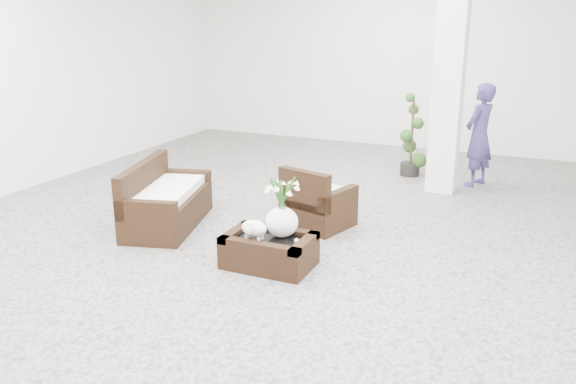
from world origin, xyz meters
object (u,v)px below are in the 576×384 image
at_px(loveseat, 167,195).
at_px(topiary, 412,136).
at_px(coffee_table, 269,252).
at_px(armchair, 319,196).

xyz_separation_m(loveseat, topiary, (2.19, 3.58, 0.26)).
height_order(coffee_table, loveseat, loveseat).
distance_m(armchair, topiary, 2.88).
height_order(loveseat, topiary, topiary).
relative_size(armchair, topiary, 0.58).
bearing_deg(coffee_table, loveseat, 160.44).
bearing_deg(loveseat, topiary, -47.07).
bearing_deg(armchair, topiary, -83.89).
xyz_separation_m(coffee_table, topiary, (0.51, 4.17, 0.50)).
relative_size(coffee_table, loveseat, 0.61).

